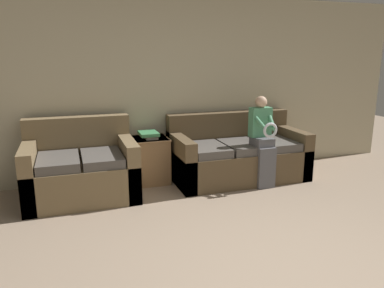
# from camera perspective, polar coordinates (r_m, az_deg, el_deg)

# --- Properties ---
(wall_back) EXTENTS (7.32, 0.06, 2.55)m
(wall_back) POSITION_cam_1_polar(r_m,az_deg,el_deg) (5.45, -2.42, 8.55)
(wall_back) COLOR #BCB293
(wall_back) RESTS_ON ground_plane
(couch_main) EXTENTS (1.87, 0.94, 0.91)m
(couch_main) POSITION_cam_1_polar(r_m,az_deg,el_deg) (5.41, 6.87, -1.78)
(couch_main) COLOR brown
(couch_main) RESTS_ON ground_plane
(couch_side) EXTENTS (1.33, 0.97, 0.96)m
(couch_side) POSITION_cam_1_polar(r_m,az_deg,el_deg) (4.87, -16.56, -3.85)
(couch_side) COLOR brown
(couch_side) RESTS_ON ground_plane
(child_left_seated) EXTENTS (0.29, 0.37, 1.21)m
(child_left_seated) POSITION_cam_1_polar(r_m,az_deg,el_deg) (5.08, 10.75, 0.95)
(child_left_seated) COLOR #56565B
(child_left_seated) RESTS_ON ground_plane
(side_shelf) EXTENTS (0.50, 0.49, 0.63)m
(side_shelf) POSITION_cam_1_polar(r_m,az_deg,el_deg) (5.23, -6.41, -2.36)
(side_shelf) COLOR olive
(side_shelf) RESTS_ON ground_plane
(book_stack) EXTENTS (0.25, 0.32, 0.09)m
(book_stack) POSITION_cam_1_polar(r_m,az_deg,el_deg) (5.14, -6.55, 1.44)
(book_stack) COLOR gray
(book_stack) RESTS_ON side_shelf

